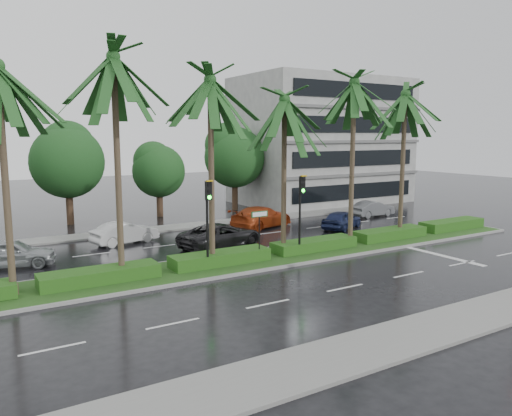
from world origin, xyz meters
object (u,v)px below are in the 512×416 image
street_sign (259,223)px  car_blue (342,220)px  car_darkgrey (221,235)px  car_white (125,233)px  car_grey (373,209)px  car_silver (10,253)px  signal_median_left (208,212)px  car_red (261,217)px

street_sign → car_blue: 11.31m
car_darkgrey → car_white: bearing=33.8°
street_sign → car_grey: size_ratio=0.67×
street_sign → car_white: size_ratio=0.64×
car_darkgrey → car_grey: size_ratio=1.35×
car_silver → car_grey: size_ratio=1.11×
signal_median_left → car_blue: size_ratio=1.11×
signal_median_left → car_grey: size_ratio=1.12×
street_sign → car_silver: size_ratio=0.60×
car_white → car_grey: car_white is taller
car_silver → car_red: bearing=-65.2°
car_white → car_red: 10.00m
car_white → signal_median_left: bearing=177.3°
car_red → car_white: bearing=72.1°
car_white → car_darkgrey: size_ratio=0.77×
street_sign → car_red: bearing=57.3°
street_sign → car_silver: bearing=151.9°
signal_median_left → car_red: bearing=45.9°
car_red → car_blue: size_ratio=1.33×
car_red → car_blue: car_red is taller
car_darkgrey → car_grey: (15.77, 3.61, -0.09)m
car_darkgrey → car_silver: bearing=67.8°
street_sign → car_red: size_ratio=0.50×
car_red → car_blue: bearing=-146.9°
street_sign → car_blue: bearing=26.9°
car_red → car_grey: car_red is taller
street_sign → car_grey: 17.71m
signal_median_left → car_grey: bearing=23.3°
car_darkgrey → car_red: bearing=-66.1°
car_silver → car_red: car_red is taller
car_darkgrey → car_grey: bearing=-91.1°
car_white → street_sign: bearing=-164.4°
car_silver → car_blue: (21.09, -0.83, -0.06)m
car_blue → car_grey: car_blue is taller
street_sign → car_darkgrey: bearing=90.0°
signal_median_left → car_red: size_ratio=0.83×
car_white → car_darkgrey: car_darkgrey is taller
car_blue → car_grey: size_ratio=1.01×
car_white → car_darkgrey: bearing=-144.9°
car_silver → car_darkgrey: 11.20m
car_grey → car_white: bearing=86.4°
street_sign → car_grey: (15.77, 7.92, -1.48)m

